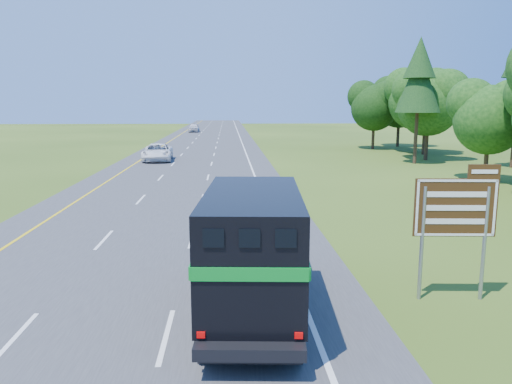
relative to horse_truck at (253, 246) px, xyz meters
The scene contains 6 objects.
road 37.84m from the horse_truck, 96.14° to the left, with size 15.00×260.00×0.04m, color #38383A.
lane_markings 37.84m from the horse_truck, 96.14° to the left, with size 11.15×260.00×0.01m.
horse_truck is the anchor object (origin of this frame).
white_suv 38.34m from the horse_truck, 101.60° to the left, with size 2.83×6.13×1.70m, color white.
far_car 90.84m from the horse_truck, 94.75° to the left, with size 2.10×5.21×1.78m, color silver.
exit_sign 5.90m from the horse_truck, ahead, with size 2.34×0.25×3.98m.
Camera 1 is at (3.38, -0.53, 5.63)m, focal length 35.00 mm.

